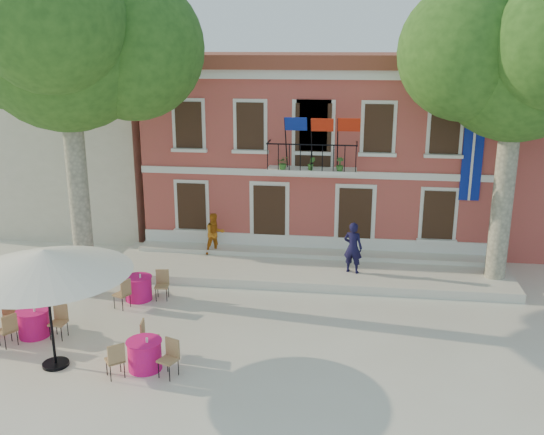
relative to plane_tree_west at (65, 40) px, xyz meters
The scene contains 12 objects.
ground 9.57m from the plane_tree_west, 17.90° to the right, with size 90.00×90.00×0.00m, color beige.
main_building 11.70m from the plane_tree_west, 50.05° to the left, with size 13.50×9.59×7.50m.
neighbor_west 11.45m from the plane_tree_west, 115.58° to the left, with size 9.40×9.40×6.40m.
terrace 10.88m from the plane_tree_west, 21.65° to the left, with size 14.00×3.40×0.30m, color silver.
plane_tree_west is the anchor object (origin of this frame).
plane_tree_east 13.61m from the plane_tree_west, 10.87° to the left, with size 5.08×5.08×9.97m.
patio_umbrella 6.96m from the plane_tree_west, 75.66° to the right, with size 4.20×4.20×3.12m.
pedestrian_navy 11.18m from the plane_tree_west, 15.27° to the left, with size 0.65×0.43×1.79m, color black.
pedestrian_orange 8.52m from the plane_tree_west, 45.95° to the left, with size 0.76×0.59×1.56m, color #C56B17.
cafe_table_1 9.39m from the plane_tree_west, 51.40° to the right, with size 1.86×1.73×0.95m.
cafe_table_2 8.15m from the plane_tree_west, 93.96° to the right, with size 1.66×1.87×0.95m.
cafe_table_3 7.78m from the plane_tree_west, ahead, with size 1.74×1.85×0.95m.
Camera 1 is at (3.45, -15.78, 7.88)m, focal length 40.00 mm.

